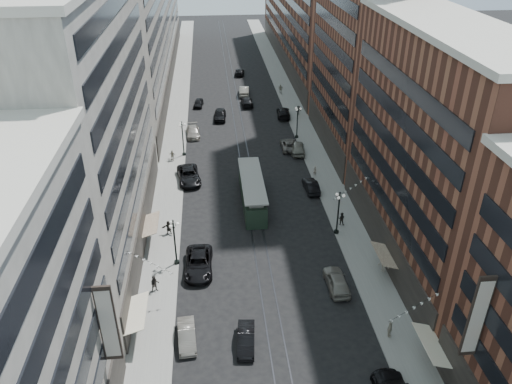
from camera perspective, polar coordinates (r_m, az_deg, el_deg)
name	(u,v)px	position (r m, az deg, el deg)	size (l,w,h in m)	color
ground	(241,140)	(82.47, -1.69, 5.91)	(220.00, 220.00, 0.00)	black
sidewalk_west	(177,120)	(91.74, -9.07, 8.13)	(4.00, 180.00, 0.15)	gray
sidewalk_east	(297,116)	(92.89, 4.73, 8.69)	(4.00, 180.00, 0.15)	gray
rail_west	(234,118)	(91.65, -2.57, 8.42)	(0.12, 180.00, 0.02)	#2D2D33
rail_east	(241,118)	(91.72, -1.69, 8.45)	(0.12, 180.00, 0.02)	#2D2D33
building_west_mid	(90,128)	(53.41, -18.41, 6.97)	(8.00, 36.00, 28.00)	#ADA79A
building_west_far	(148,18)	(113.77, -12.22, 18.86)	(8.00, 90.00, 26.00)	#ADA79A
building_east_mid	(432,153)	(52.96, 19.44, 4.21)	(8.00, 30.00, 24.00)	brown
building_east_tower	(363,9)	(75.55, 12.09, 19.77)	(8.00, 26.00, 42.00)	brown
building_east_far	(300,12)	(124.08, 5.01, 19.77)	(8.00, 72.00, 24.00)	brown
lamppost_sw_far	(175,241)	(52.98, -9.28, -5.51)	(1.03, 1.14, 5.52)	black
lamppost_sw_mid	(183,137)	(76.63, -8.37, 6.20)	(1.03, 1.14, 5.52)	black
lamppost_se_far	(338,211)	(57.85, 9.39, -2.21)	(1.03, 1.14, 5.52)	black
lamppost_se_mid	(297,121)	(82.33, 4.75, 8.11)	(1.03, 1.14, 5.52)	black
streetcar	(252,192)	(63.90, -0.44, -0.01)	(2.80, 12.65, 3.50)	#203325
car_1	(187,336)	(45.90, -7.92, -15.94)	(1.50, 4.29, 1.41)	slate
car_2	(199,263)	(53.23, -6.57, -8.09)	(2.84, 6.16, 1.71)	black
car_4	(337,281)	(51.34, 9.20, -10.00)	(1.98, 4.91, 1.67)	gray
car_5	(246,339)	(45.23, -1.16, -16.46)	(1.49, 4.26, 1.40)	black
pedestrian_2	(155,284)	(50.99, -11.48, -10.25)	(0.89, 0.49, 1.83)	black
pedestrian_4	(390,329)	(47.15, 15.05, -14.89)	(0.99, 0.45, 1.68)	#A9A18C
car_7	(189,175)	(70.11, -7.69, 1.89)	(2.91, 6.31, 1.75)	black
car_8	(193,132)	(84.50, -7.22, 6.85)	(2.13, 5.25, 1.52)	gray
car_9	(198,103)	(97.75, -6.60, 10.07)	(1.64, 4.08, 1.39)	black
car_10	(311,186)	(67.52, 6.32, 0.70)	(1.58, 4.54, 1.49)	black
car_11	(289,145)	(79.35, 3.75, 5.43)	(2.37, 5.13, 1.43)	#635F58
car_12	(283,112)	(92.21, 3.14, 9.07)	(2.28, 5.61, 1.63)	black
car_13	(220,115)	(90.95, -4.14, 8.78)	(2.08, 5.17, 1.76)	black
car_14	(244,91)	(103.53, -1.36, 11.50)	(1.88, 5.39, 1.78)	slate
pedestrian_5	(169,227)	(58.97, -9.95, -4.02)	(1.57, 0.45, 1.70)	black
pedestrian_6	(172,155)	(76.01, -9.53, 4.14)	(0.98, 0.45, 1.68)	#9D9782
pedestrian_7	(341,219)	(60.59, 9.73, -3.01)	(0.81, 0.44, 1.66)	black
pedestrian_8	(315,171)	(71.17, 6.74, 2.42)	(0.54, 0.36, 1.49)	#B2A394
pedestrian_9	(298,110)	(92.99, 4.88, 9.30)	(1.07, 0.44, 1.65)	black
car_extra_0	(247,102)	(97.74, -1.04, 10.30)	(2.15, 5.28, 1.53)	black
car_extra_1	(298,148)	(77.99, 4.79, 5.06)	(2.05, 5.10, 1.74)	gray
car_extra_2	(240,72)	(117.01, -1.89, 13.57)	(2.01, 4.94, 1.43)	black
pedestrian_extra_0	(281,89)	(104.12, 2.82, 11.69)	(1.09, 0.49, 1.85)	gray
pedestrian_extra_1	(384,264)	(54.07, 14.40, -8.01)	(1.18, 0.49, 1.82)	#A39A87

